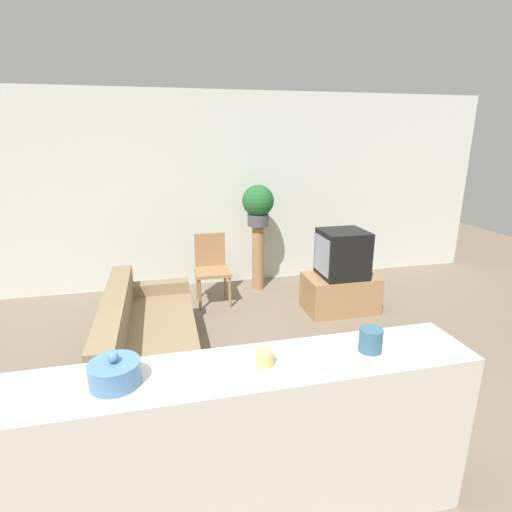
{
  "coord_description": "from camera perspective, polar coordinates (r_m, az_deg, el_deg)",
  "views": [
    {
      "loc": [
        -0.35,
        -2.22,
        2.11
      ],
      "look_at": [
        0.61,
        1.84,
        0.85
      ],
      "focal_mm": 28.0,
      "sensor_mm": 36.0,
      "label": 1
    }
  ],
  "objects": [
    {
      "name": "couch",
      "position": [
        3.91,
        -15.16,
        -11.94
      ],
      "size": [
        0.81,
        1.92,
        0.74
      ],
      "color": "#847051",
      "rests_on": "ground_plane"
    },
    {
      "name": "plant_stand",
      "position": [
        5.63,
        0.29,
        -0.21
      ],
      "size": [
        0.16,
        0.16,
        0.92
      ],
      "color": "#9E754C",
      "rests_on": "ground_plane"
    },
    {
      "name": "television",
      "position": [
        4.94,
        12.2,
        0.33
      ],
      "size": [
        0.55,
        0.52,
        0.57
      ],
      "color": "black",
      "rests_on": "tv_stand"
    },
    {
      "name": "ground_plane",
      "position": [
        3.08,
        -3.48,
        -26.45
      ],
      "size": [
        14.0,
        14.0,
        0.0
      ],
      "primitive_type": "plane",
      "color": "#756656"
    },
    {
      "name": "candle_jar",
      "position": [
        2.09,
        1.25,
        -14.33
      ],
      "size": [
        0.1,
        0.1,
        0.07
      ],
      "color": "tan",
      "rests_on": "foreground_counter"
    },
    {
      "name": "coffee_tin",
      "position": [
        2.27,
        16.05,
        -11.44
      ],
      "size": [
        0.13,
        0.13,
        0.13
      ],
      "color": "#335B75",
      "rests_on": "foreground_counter"
    },
    {
      "name": "decorative_bowl",
      "position": [
        2.04,
        -19.52,
        -15.46
      ],
      "size": [
        0.24,
        0.24,
        0.17
      ],
      "color": "#4C7AAD",
      "rests_on": "foreground_counter"
    },
    {
      "name": "tv_stand",
      "position": [
        5.11,
        11.92,
        -5.18
      ],
      "size": [
        0.88,
        0.55,
        0.46
      ],
      "color": "#9E754C",
      "rests_on": "ground_plane"
    },
    {
      "name": "wall_back",
      "position": [
        5.71,
        -9.78,
        8.93
      ],
      "size": [
        9.0,
        0.06,
        2.7
      ],
      "color": "silver",
      "rests_on": "ground_plane"
    },
    {
      "name": "foreground_counter",
      "position": [
        2.39,
        -1.45,
        -25.66
      ],
      "size": [
        2.46,
        0.44,
        0.99
      ],
      "color": "beige",
      "rests_on": "ground_plane"
    },
    {
      "name": "potted_plant",
      "position": [
        5.46,
        0.3,
        7.49
      ],
      "size": [
        0.43,
        0.43,
        0.56
      ],
      "color": "#4C4C51",
      "rests_on": "plant_stand"
    },
    {
      "name": "wooden_chair",
      "position": [
        5.22,
        -6.36,
        -1.3
      ],
      "size": [
        0.44,
        0.44,
        0.9
      ],
      "color": "#9E754C",
      "rests_on": "ground_plane"
    }
  ]
}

